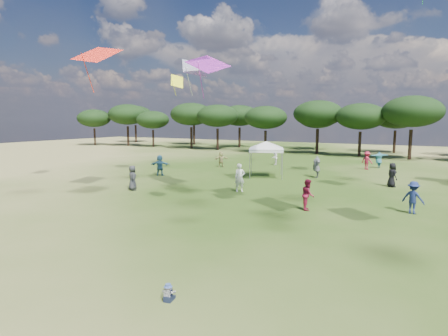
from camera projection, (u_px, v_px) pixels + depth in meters
The scene contains 4 objects.
tree_line at pixel (406, 114), 47.40m from camera, with size 108.78×17.63×7.77m.
tent_left at pixel (266, 143), 30.86m from camera, with size 5.14×5.14×3.29m.
toddler at pixel (169, 293), 9.91m from camera, with size 0.35×0.38×0.48m.
festival_crowd at pixel (322, 169), 29.74m from camera, with size 28.13×22.01×1.88m.
Camera 1 is at (5.75, -5.65, 4.80)m, focal length 30.00 mm.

